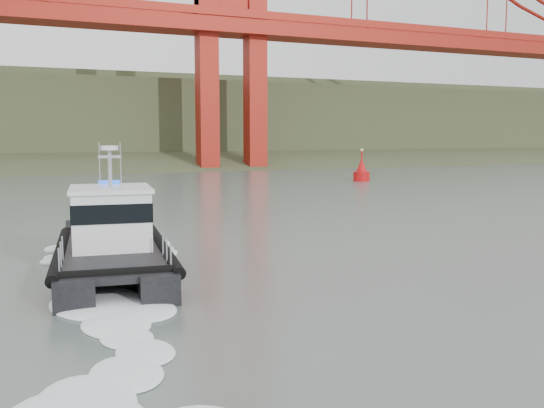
# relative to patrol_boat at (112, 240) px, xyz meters

# --- Properties ---
(ground) EXTENTS (400.00, 400.00, 0.00)m
(ground) POSITION_rel_patrol_boat_xyz_m (6.65, -7.98, -1.30)
(ground) COLOR #4D5B55
(ground) RESTS_ON ground
(headlands) EXTENTS (500.00, 105.36, 27.12)m
(headlands) POSITION_rel_patrol_boat_xyz_m (6.65, 117.52, 5.75)
(headlands) COLOR #313D23
(headlands) RESTS_ON ground
(patrol_boat) EXTENTS (5.11, 11.07, 5.19)m
(patrol_boat) POSITION_rel_patrol_boat_xyz_m (0.00, 0.00, 0.00)
(patrol_boat) COLOR black
(patrol_boat) RESTS_ON ground
(nav_buoy) EXTENTS (1.97, 1.97, 4.10)m
(nav_buoy) POSITION_rel_patrol_boat_xyz_m (34.83, 38.07, -0.22)
(nav_buoy) COLOR red
(nav_buoy) RESTS_ON ground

